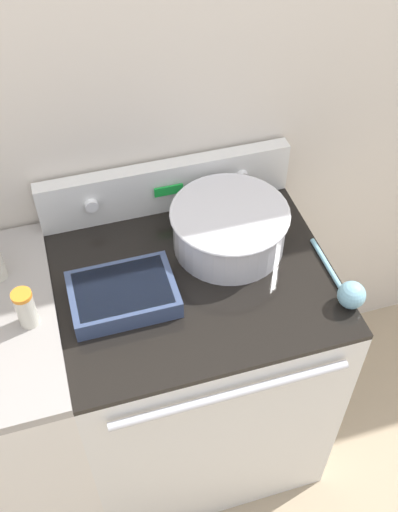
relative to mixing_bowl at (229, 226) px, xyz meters
The scene contains 9 objects.
ground_plane 1.11m from the mixing_bowl, 107.53° to the right, with size 12.00×12.00×0.00m, color tan.
kitchen_wall 0.39m from the mixing_bowl, 115.84° to the left, with size 8.00×0.05×2.50m.
stove_range 0.57m from the mixing_bowl, 145.65° to the right, with size 0.79×0.69×0.94m.
control_panel 0.25m from the mixing_bowl, 121.78° to the left, with size 0.79×0.07×0.17m.
side_counter 0.95m from the mixing_bowl, behind, with size 0.50×0.66×0.95m.
mixing_bowl is the anchor object (origin of this frame).
casserole_dish 0.37m from the mixing_bowl, 159.97° to the right, with size 0.29×0.20×0.06m.
ladle 0.39m from the mixing_bowl, 50.48° to the right, with size 0.08×0.29×0.08m.
spice_jar_orange_cap 0.61m from the mixing_bowl, 167.28° to the right, with size 0.05×0.05×0.12m.
Camera 1 is at (-0.30, -0.75, 2.23)m, focal length 42.00 mm.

